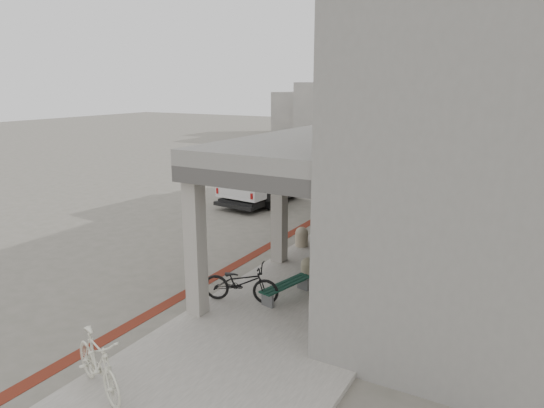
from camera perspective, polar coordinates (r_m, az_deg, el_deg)
The scene contains 14 objects.
ground at distance 15.63m, azimuth -6.86°, elevation -6.21°, with size 120.00×120.00×0.00m, color #646156.
bike_lane_stripe at distance 16.69m, azimuth -0.00°, elevation -4.76°, with size 0.35×40.00×0.01m, color maroon.
sidewalk at distance 13.76m, azimuth 6.87°, elevation -8.81°, with size 4.40×28.00×0.12m, color gray.
transit_building at distance 16.50m, azimuth 22.60°, elevation 6.07°, with size 7.60×17.00×7.00m.
distant_backdrop at distance 49.12m, azimuth 16.00°, elevation 10.34°, with size 28.00×10.00×6.50m.
tree_left at distance 42.14m, azimuth 10.53°, elevation 10.77°, with size 3.20×3.20×4.80m.
tree_mid at distance 42.37m, azimuth 20.55°, elevation 10.15°, with size 3.20×3.20×4.80m.
fedex_truck at distance 22.92m, azimuth 0.52°, elevation 4.37°, with size 2.73×6.95×2.89m.
bench at distance 12.35m, azimuth 1.66°, elevation -9.77°, with size 0.72×1.67×0.38m.
bollard_near at distance 13.57m, azimuth 4.22°, elevation -7.48°, with size 0.39×0.39×0.58m.
bollard_far at distance 16.12m, azimuth 3.51°, elevation -3.83°, with size 0.43×0.43×0.65m.
utility_cabinet at distance 16.81m, azimuth 12.81°, elevation -2.81°, with size 0.44×0.59×0.98m, color gray.
bicycle_black at distance 12.07m, azimuth -3.69°, elevation -9.20°, with size 0.67×1.91×1.00m, color black.
bicycle_cream at distance 9.29m, azimuth -19.80°, elevation -17.24°, with size 0.52×1.85×1.11m, color beige.
Camera 1 is at (8.78, -11.76, 5.37)m, focal length 32.00 mm.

